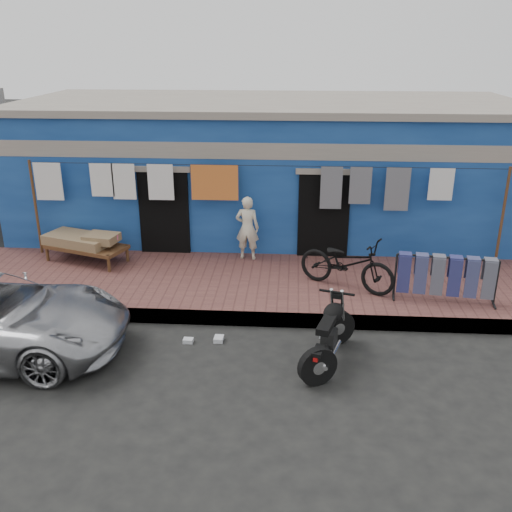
{
  "coord_description": "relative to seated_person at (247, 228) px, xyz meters",
  "views": [
    {
      "loc": [
        0.64,
        -7.44,
        4.78
      ],
      "look_at": [
        0.0,
        2.0,
        1.15
      ],
      "focal_mm": 40.0,
      "sensor_mm": 36.0,
      "label": 1
    }
  ],
  "objects": [
    {
      "name": "ground",
      "position": [
        0.34,
        -4.19,
        -0.95
      ],
      "size": [
        80.0,
        80.0,
        0.0
      ],
      "primitive_type": "plane",
      "color": "black",
      "rests_on": "ground"
    },
    {
      "name": "sidewalk",
      "position": [
        0.34,
        -1.19,
        -0.83
      ],
      "size": [
        28.0,
        3.0,
        0.25
      ],
      "primitive_type": "cube",
      "color": "brown",
      "rests_on": "ground"
    },
    {
      "name": "seated_person",
      "position": [
        0.0,
        0.0,
        0.0
      ],
      "size": [
        0.53,
        0.38,
        1.4
      ],
      "primitive_type": "imported",
      "rotation": [
        0.0,
        0.0,
        3.05
      ],
      "color": "beige",
      "rests_on": "sidewalk"
    },
    {
      "name": "jeans_rack",
      "position": [
        3.77,
        -1.88,
        -0.25
      ],
      "size": [
        1.97,
        0.87,
        0.9
      ],
      "primitive_type": null,
      "rotation": [
        0.0,
        0.0,
        -0.13
      ],
      "color": "black",
      "rests_on": "sidewalk"
    },
    {
      "name": "curb",
      "position": [
        0.34,
        -2.64,
        -0.83
      ],
      "size": [
        28.0,
        0.1,
        0.25
      ],
      "primitive_type": "cube",
      "color": "gray",
      "rests_on": "ground"
    },
    {
      "name": "building",
      "position": [
        0.34,
        2.8,
        0.73
      ],
      "size": [
        12.2,
        5.2,
        3.36
      ],
      "color": "navy",
      "rests_on": "ground"
    },
    {
      "name": "litter_c",
      "position": [
        -0.22,
        -3.24,
        -0.91
      ],
      "size": [
        0.16,
        0.2,
        0.08
      ],
      "primitive_type": "cube",
      "rotation": [
        0.0,
        0.0,
        1.53
      ],
      "color": "silver",
      "rests_on": "ground"
    },
    {
      "name": "motorcycle",
      "position": [
        1.57,
        -3.8,
        -0.43
      ],
      "size": [
        1.45,
        1.92,
        1.04
      ],
      "primitive_type": null,
      "rotation": [
        0.0,
        0.0,
        -0.29
      ],
      "color": "black",
      "rests_on": "ground"
    },
    {
      "name": "bicycle",
      "position": [
        2.03,
        -1.43,
        -0.08
      ],
      "size": [
        2.01,
        1.52,
        1.24
      ],
      "primitive_type": "imported",
      "rotation": [
        0.0,
        0.0,
        1.07
      ],
      "color": "black",
      "rests_on": "sidewalk"
    },
    {
      "name": "charpoy",
      "position": [
        -3.45,
        -0.38,
        -0.39
      ],
      "size": [
        2.36,
        1.99,
        0.61
      ],
      "primitive_type": null,
      "rotation": [
        0.0,
        0.0,
        -0.33
      ],
      "color": "brown",
      "rests_on": "sidewalk"
    },
    {
      "name": "litter_b",
      "position": [
        1.54,
        -2.99,
        -0.92
      ],
      "size": [
        0.15,
        0.17,
        0.07
      ],
      "primitive_type": "cube",
      "rotation": [
        0.0,
        0.0,
        1.22
      ],
      "color": "silver",
      "rests_on": "ground"
    },
    {
      "name": "litter_a",
      "position": [
        -0.73,
        -3.32,
        -0.91
      ],
      "size": [
        0.17,
        0.13,
        0.07
      ],
      "primitive_type": "cube",
      "rotation": [
        0.0,
        0.0,
        -0.04
      ],
      "color": "silver",
      "rests_on": "ground"
    },
    {
      "name": "clothesline",
      "position": [
        -0.2,
        0.06,
        0.86
      ],
      "size": [
        10.06,
        0.06,
        2.1
      ],
      "color": "brown",
      "rests_on": "sidewalk"
    }
  ]
}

